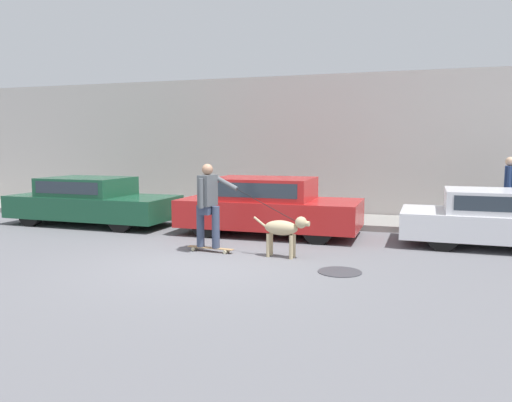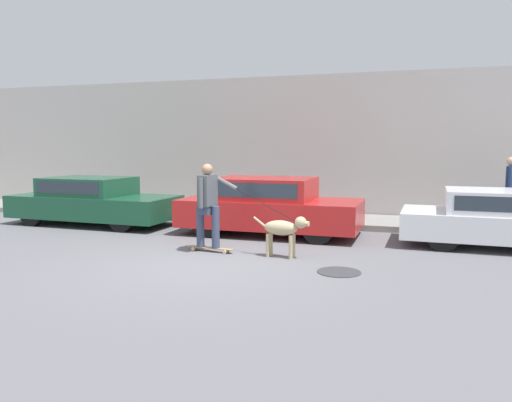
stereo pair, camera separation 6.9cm
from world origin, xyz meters
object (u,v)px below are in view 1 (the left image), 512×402
Objects in this scene: pedestrian_with_bag at (509,188)px; fire_hydrant at (194,211)px; dog at (284,229)px; parked_car_2 at (511,220)px; parked_car_1 at (268,207)px; parked_car_0 at (92,202)px; skateboarder at (208,202)px.

pedestrian_with_bag is 2.45× the size of fire_hydrant.
dog is 5.98m from pedestrian_with_bag.
parked_car_2 is 4.70m from dog.
parked_car_1 is at bearing 29.77° from pedestrian_with_bag.
dog is at bearing -19.70° from parked_car_0.
fire_hydrant is (-7.38, 0.84, -0.22)m from parked_car_2.
parked_car_1 is 2.28m from skateboarder.
fire_hydrant is at bearing 174.80° from parked_car_2.
fire_hydrant is (-1.71, 3.03, -0.62)m from skateboarder.
pedestrian_with_bag is (5.33, 1.83, 0.41)m from parked_car_1.
parked_car_2 is 6.49× the size of fire_hydrant.
pedestrian_with_bag is (5.89, 4.02, 0.09)m from skateboarder.
skateboarder is 1.40× the size of pedestrian_with_bag.
parked_car_1 is 2.45m from fire_hydrant.
skateboarder is at bearing -25.84° from parked_car_0.
parked_car_2 is 1.90× the size of skateboarder.
parked_car_0 is 4.79m from skateboarder.
dog is 0.48× the size of skateboarder.
dog is (5.77, -2.23, -0.07)m from parked_car_0.
fire_hydrant is (2.54, 0.84, -0.25)m from parked_car_0.
parked_car_1 is (4.81, -0.00, 0.05)m from parked_car_0.
parked_car_2 is at bearing 93.85° from pedestrian_with_bag.
parked_car_0 is 10.31m from pedestrian_with_bag.
dog is (0.96, -2.23, -0.12)m from parked_car_1.
skateboarder is 7.13m from pedestrian_with_bag.
parked_car_1 is 0.94× the size of parked_car_2.
parked_car_1 reaches higher than dog.
parked_car_1 is 5.65m from pedestrian_with_bag.
pedestrian_with_bag is (10.14, 1.83, 0.46)m from parked_car_0.
skateboarder is at bearing -157.57° from parked_car_2.
dog reaches higher than fire_hydrant.
skateboarder is at bearing -60.57° from fire_hydrant.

